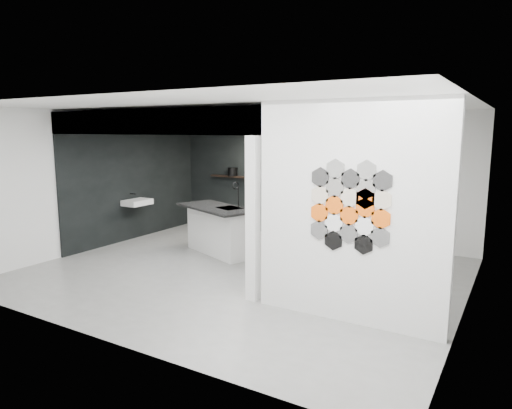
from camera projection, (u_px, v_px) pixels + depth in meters
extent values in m
cube|color=slate|center=(242.00, 272.00, 7.86)|extent=(7.00, 6.00, 0.01)
cube|color=silver|center=(350.00, 213.00, 5.67)|extent=(2.45, 0.15, 2.80)
cube|color=black|center=(263.00, 183.00, 10.85)|extent=(4.40, 0.04, 2.35)
cube|color=black|center=(136.00, 186.00, 10.27)|extent=(0.04, 4.00, 2.35)
cube|color=silver|center=(213.00, 123.00, 8.95)|extent=(4.40, 4.00, 0.40)
cube|color=silver|center=(253.00, 220.00, 6.41)|extent=(0.16, 0.16, 2.35)
cube|color=silver|center=(143.00, 122.00, 7.32)|extent=(4.40, 0.16, 0.40)
cube|color=silver|center=(137.00, 202.00, 10.04)|extent=(0.40, 0.60, 0.12)
cube|color=black|center=(264.00, 178.00, 10.69)|extent=(3.00, 0.15, 0.04)
cube|color=silver|center=(220.00, 231.00, 9.01)|extent=(1.68, 1.12, 0.90)
cube|color=black|center=(216.00, 208.00, 8.89)|extent=(1.95, 1.40, 0.04)
cube|color=black|center=(229.00, 208.00, 8.76)|extent=(0.59, 0.55, 0.02)
cylinder|color=black|center=(238.00, 196.00, 8.85)|extent=(0.03, 0.03, 0.42)
torus|color=black|center=(236.00, 186.00, 8.78)|extent=(0.07, 0.14, 0.15)
cylinder|color=black|center=(233.00, 172.00, 11.11)|extent=(0.28, 0.28, 0.20)
ellipsoid|color=black|center=(303.00, 177.00, 10.18)|extent=(0.20, 0.20, 0.15)
cylinder|color=gray|center=(317.00, 179.00, 10.00)|extent=(0.18, 0.18, 0.10)
cylinder|color=gray|center=(318.00, 178.00, 10.00)|extent=(0.09, 0.09, 0.13)
cylinder|color=black|center=(256.00, 174.00, 10.79)|extent=(0.07, 0.07, 0.15)
cylinder|color=black|center=(231.00, 174.00, 11.14)|extent=(0.07, 0.07, 0.09)
cylinder|color=black|center=(319.00, 230.00, 5.82)|extent=(0.26, 0.02, 0.26)
cylinder|color=#F25B0C|center=(320.00, 213.00, 5.78)|extent=(0.26, 0.02, 0.26)
cylinder|color=beige|center=(320.00, 195.00, 5.74)|extent=(0.26, 0.02, 0.26)
cylinder|color=#2D2D2D|center=(320.00, 177.00, 5.71)|extent=(0.26, 0.02, 0.26)
cylinder|color=black|center=(333.00, 240.00, 5.74)|extent=(0.26, 0.02, 0.26)
cylinder|color=white|center=(334.00, 223.00, 5.70)|extent=(0.26, 0.02, 0.26)
cylinder|color=#F25B0C|center=(334.00, 205.00, 5.66)|extent=(0.26, 0.02, 0.26)
cylinder|color=#66635E|center=(335.00, 187.00, 5.63)|extent=(0.26, 0.02, 0.26)
cylinder|color=silver|center=(335.00, 169.00, 5.59)|extent=(0.26, 0.02, 0.26)
cylinder|color=black|center=(349.00, 233.00, 5.62)|extent=(0.26, 0.02, 0.26)
cylinder|color=#F25B0C|center=(349.00, 216.00, 5.58)|extent=(0.26, 0.02, 0.26)
cylinder|color=beige|center=(350.00, 197.00, 5.55)|extent=(0.26, 0.02, 0.26)
cylinder|color=#2D2D2D|center=(350.00, 179.00, 5.51)|extent=(0.26, 0.02, 0.26)
cylinder|color=black|center=(364.00, 244.00, 5.54)|extent=(0.26, 0.02, 0.26)
cylinder|color=white|center=(364.00, 226.00, 5.50)|extent=(0.26, 0.02, 0.26)
cylinder|color=#F25B0C|center=(365.00, 208.00, 5.47)|extent=(0.26, 0.02, 0.26)
cylinder|color=#66635E|center=(366.00, 189.00, 5.43)|extent=(0.26, 0.02, 0.26)
cylinder|color=silver|center=(367.00, 170.00, 5.40)|extent=(0.26, 0.02, 0.26)
cylinder|color=black|center=(380.00, 237.00, 5.42)|extent=(0.26, 0.02, 0.26)
cylinder|color=#F25B0C|center=(381.00, 219.00, 5.39)|extent=(0.26, 0.02, 0.26)
cylinder|color=beige|center=(382.00, 200.00, 5.35)|extent=(0.26, 0.02, 0.26)
cylinder|color=#2D2D2D|center=(383.00, 181.00, 5.32)|extent=(0.26, 0.02, 0.26)
cylinder|color=#F25B0C|center=(365.00, 199.00, 5.45)|extent=(0.26, 0.02, 0.26)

